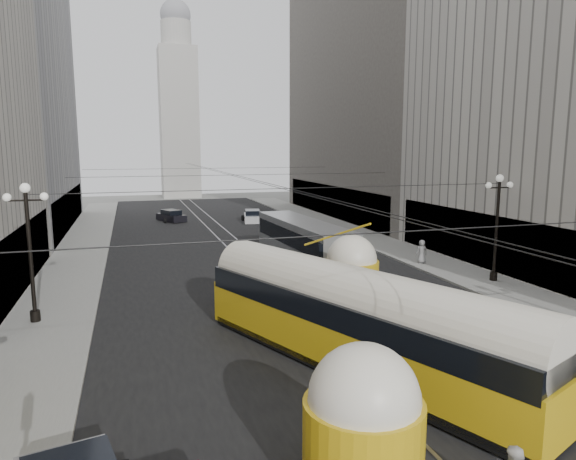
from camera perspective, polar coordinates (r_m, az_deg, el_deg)
road at (r=41.25m, az=-5.41°, el=-2.20°), size 20.00×85.00×0.02m
sidewalk_left at (r=44.03m, az=-21.87°, el=-2.01°), size 4.00×72.00×0.15m
sidewalk_right at (r=48.26m, az=7.80°, el=-0.51°), size 4.00×72.00×0.15m
rail_left at (r=41.11m, az=-6.44°, el=-2.26°), size 0.12×85.00×0.04m
rail_right at (r=41.40m, az=-4.40°, el=-2.15°), size 0.12×85.00×0.04m
building_right_far at (r=62.45m, az=10.25°, el=16.55°), size 12.60×32.60×32.60m
distant_tower at (r=87.78m, az=-12.09°, el=13.41°), size 6.00×6.00×31.36m
lamppost_left_mid at (r=25.88m, az=-26.79°, el=-1.46°), size 1.86×0.44×6.37m
lamppost_right_mid at (r=32.87m, az=22.21°, el=0.89°), size 1.86×0.44×6.37m
catenary at (r=39.55m, az=-5.07°, el=5.91°), size 25.00×72.00×0.23m
streetcar at (r=19.18m, az=7.46°, el=-9.79°), size 8.48×16.21×3.81m
city_bus at (r=35.46m, az=1.71°, el=-1.24°), size 3.29×12.31×3.09m
sedan_white_far at (r=56.53m, az=-3.97°, el=1.50°), size 2.54×4.52×1.35m
sedan_dark_far at (r=58.51m, az=-12.84°, el=1.52°), size 3.18×4.38×1.28m
pedestrian_sidewalk_right at (r=36.72m, az=14.64°, el=-2.33°), size 0.85×0.59×1.63m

